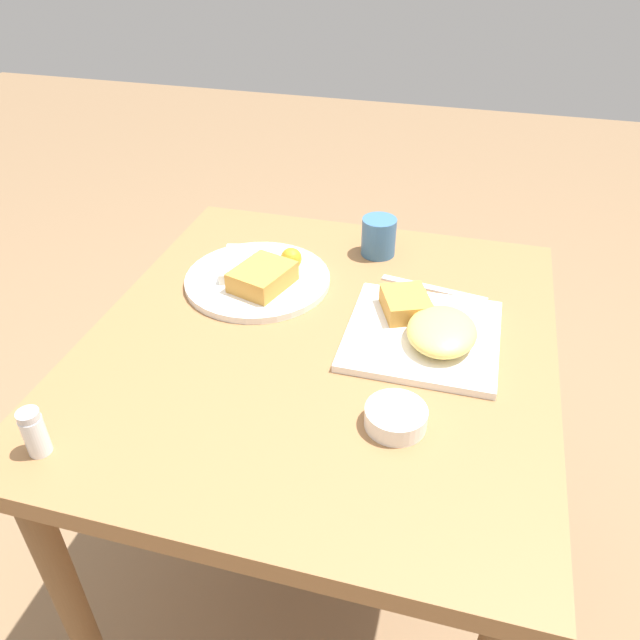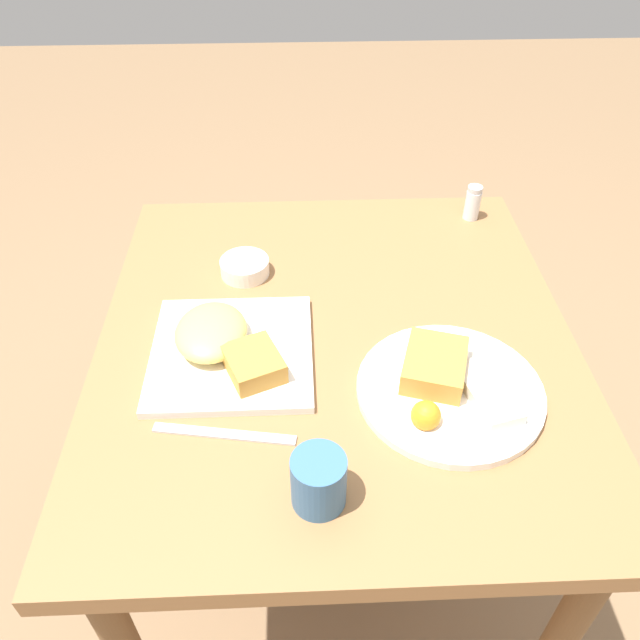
# 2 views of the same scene
# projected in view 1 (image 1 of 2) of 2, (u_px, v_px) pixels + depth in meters

# --- Properties ---
(ground_plane) EXTENTS (8.00, 8.00, 0.00)m
(ground_plane) POSITION_uv_depth(u_px,v_px,m) (320.00, 583.00, 1.54)
(ground_plane) COLOR #846647
(dining_table) EXTENTS (0.89, 0.81, 0.76)m
(dining_table) POSITION_uv_depth(u_px,v_px,m) (320.00, 381.00, 1.16)
(dining_table) COLOR olive
(dining_table) RESTS_ON ground_plane
(plate_square_near) EXTENTS (0.26, 0.26, 0.06)m
(plate_square_near) POSITION_uv_depth(u_px,v_px,m) (427.00, 329.00, 1.08)
(plate_square_near) COLOR white
(plate_square_near) RESTS_ON dining_table
(plate_oval_far) EXTENTS (0.29, 0.29, 0.05)m
(plate_oval_far) POSITION_uv_depth(u_px,v_px,m) (259.00, 277.00, 1.23)
(plate_oval_far) COLOR white
(plate_oval_far) RESTS_ON dining_table
(sauce_ramekin) EXTENTS (0.09, 0.09, 0.03)m
(sauce_ramekin) POSITION_uv_depth(u_px,v_px,m) (396.00, 417.00, 0.91)
(sauce_ramekin) COLOR white
(sauce_ramekin) RESTS_ON dining_table
(salt_shaker) EXTENTS (0.03, 0.03, 0.07)m
(salt_shaker) POSITION_uv_depth(u_px,v_px,m) (35.00, 435.00, 0.86)
(salt_shaker) COLOR white
(salt_shaker) RESTS_ON dining_table
(butter_knife) EXTENTS (0.05, 0.21, 0.00)m
(butter_knife) POSITION_uv_depth(u_px,v_px,m) (434.00, 289.00, 1.22)
(butter_knife) COLOR silver
(butter_knife) RESTS_ON dining_table
(coffee_mug) EXTENTS (0.07, 0.07, 0.08)m
(coffee_mug) POSITION_uv_depth(u_px,v_px,m) (379.00, 237.00, 1.32)
(coffee_mug) COLOR #386693
(coffee_mug) RESTS_ON dining_table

